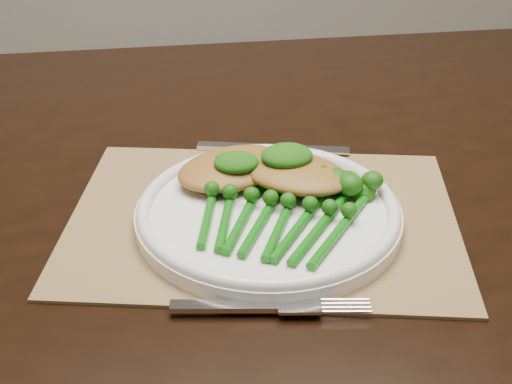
{
  "coord_description": "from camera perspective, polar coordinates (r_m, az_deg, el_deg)",
  "views": [
    {
      "loc": [
        -0.17,
        -0.78,
        1.17
      ],
      "look_at": [
        -0.07,
        -0.14,
        0.78
      ],
      "focal_mm": 50.0,
      "sensor_mm": 36.0,
      "label": 1
    }
  ],
  "objects": [
    {
      "name": "placemat",
      "position": [
        0.76,
        0.57,
        -2.12
      ],
      "size": [
        0.47,
        0.38,
        0.0
      ],
      "primitive_type": "cube",
      "rotation": [
        0.0,
        0.0,
        -0.22
      ],
      "color": "olive",
      "rests_on": "dining_table"
    },
    {
      "name": "fork",
      "position": [
        0.64,
        2.2,
        -9.11
      ],
      "size": [
        0.18,
        0.05,
        0.01
      ],
      "rotation": [
        0.0,
        0.0,
        -0.16
      ],
      "color": "silver",
      "rests_on": "placemat"
    },
    {
      "name": "chicken_fillet_left",
      "position": [
        0.79,
        -1.87,
        1.93
      ],
      "size": [
        0.15,
        0.13,
        0.03
      ],
      "primitive_type": "ellipsoid",
      "rotation": [
        0.0,
        0.0,
        0.4
      ],
      "color": "olive",
      "rests_on": "dinner_plate"
    },
    {
      "name": "pesto_dollop_left",
      "position": [
        0.77,
        -1.57,
        2.39
      ],
      "size": [
        0.05,
        0.04,
        0.02
      ],
      "primitive_type": "ellipsoid",
      "color": "#124409",
      "rests_on": "chicken_fillet_left"
    },
    {
      "name": "dinner_plate",
      "position": [
        0.75,
        0.99,
        -1.61
      ],
      "size": [
        0.28,
        0.28,
        0.03
      ],
      "color": "white",
      "rests_on": "placemat"
    },
    {
      "name": "knife",
      "position": [
        0.89,
        0.18,
        3.56
      ],
      "size": [
        0.19,
        0.06,
        0.01
      ],
      "rotation": [
        0.0,
        0.0,
        -0.24
      ],
      "color": "silver",
      "rests_on": "placemat"
    },
    {
      "name": "chicken_fillet_right",
      "position": [
        0.77,
        3.09,
        1.57
      ],
      "size": [
        0.15,
        0.14,
        0.02
      ],
      "primitive_type": "ellipsoid",
      "rotation": [
        0.0,
        0.0,
        -0.66
      ],
      "color": "olive",
      "rests_on": "dinner_plate"
    },
    {
      "name": "broccolini_bundle",
      "position": [
        0.72,
        1.42,
        -2.07
      ],
      "size": [
        0.22,
        0.23,
        0.04
      ],
      "rotation": [
        0.0,
        0.0,
        -0.46
      ],
      "color": "#0D600C",
      "rests_on": "dinner_plate"
    },
    {
      "name": "pesto_dollop_right",
      "position": [
        0.77,
        2.49,
        2.91
      ],
      "size": [
        0.06,
        0.05,
        0.02
      ],
      "primitive_type": "ellipsoid",
      "color": "#124409",
      "rests_on": "chicken_fillet_right"
    },
    {
      "name": "dining_table",
      "position": [
        1.1,
        1.2,
        -15.11
      ],
      "size": [
        1.61,
        0.92,
        0.75
      ],
      "rotation": [
        0.0,
        0.0,
        -0.01
      ],
      "color": "black",
      "rests_on": "ground"
    }
  ]
}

